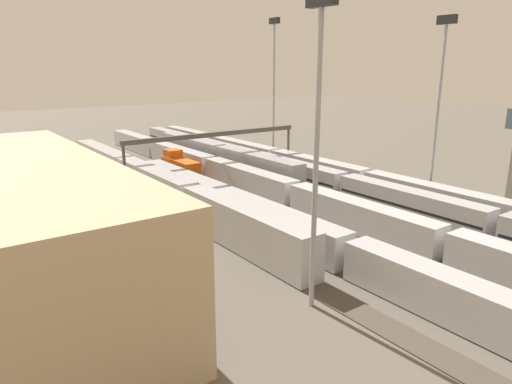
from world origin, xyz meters
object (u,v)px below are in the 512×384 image
(train_on_track_0, at_px, (361,180))
(train_on_track_5, at_px, (339,250))
(train_on_track_6, at_px, (154,185))
(train_on_track_4, at_px, (180,167))
(signal_gantry, at_px, (216,138))
(light_mast_0, at_px, (440,88))
(train_on_track_2, at_px, (221,157))
(train_on_track_1, at_px, (334,183))
(train_on_track_3, at_px, (289,193))
(light_mast_1, at_px, (318,115))
(light_mast_2, at_px, (274,74))

(train_on_track_0, xyz_separation_m, train_on_track_5, (-19.25, 25.00, 0.02))
(train_on_track_0, height_order, train_on_track_6, train_on_track_6)
(train_on_track_4, height_order, signal_gantry, signal_gantry)
(signal_gantry, bearing_deg, train_on_track_6, 113.15)
(train_on_track_5, bearing_deg, light_mast_0, -73.27)
(train_on_track_2, relative_size, signal_gantry, 1.35)
(train_on_track_0, bearing_deg, train_on_track_5, 127.60)
(train_on_track_0, relative_size, train_on_track_6, 1.95)
(train_on_track_0, distance_m, train_on_track_1, 5.14)
(train_on_track_0, bearing_deg, train_on_track_3, 87.81)
(train_on_track_4, height_order, light_mast_1, light_mast_1)
(signal_gantry, bearing_deg, light_mast_0, -150.94)
(train_on_track_2, height_order, light_mast_2, light_mast_2)
(train_on_track_6, xyz_separation_m, light_mast_1, (-38.08, 2.39, 13.78))
(train_on_track_4, relative_size, light_mast_1, 0.39)
(train_on_track_5, height_order, train_on_track_1, same)
(train_on_track_6, bearing_deg, signal_gantry, -66.85)
(train_on_track_1, bearing_deg, train_on_track_3, 93.54)
(train_on_track_2, bearing_deg, light_mast_1, 156.23)
(train_on_track_2, xyz_separation_m, light_mast_2, (0.61, -13.70, 16.09))
(train_on_track_3, xyz_separation_m, train_on_track_4, (25.38, 5.00, 0.09))
(train_on_track_4, distance_m, light_mast_1, 52.61)
(light_mast_2, bearing_deg, train_on_track_0, 172.55)
(train_on_track_4, bearing_deg, train_on_track_0, -142.38)
(light_mast_1, bearing_deg, train_on_track_4, -14.16)
(train_on_track_0, height_order, train_on_track_2, train_on_track_2)
(train_on_track_1, height_order, light_mast_2, light_mast_2)
(train_on_track_3, xyz_separation_m, light_mast_2, (27.72, -18.70, 16.64))
(train_on_track_6, relative_size, train_on_track_1, 0.51)
(train_on_track_0, distance_m, signal_gantry, 26.67)
(light_mast_0, bearing_deg, train_on_track_0, 14.91)
(train_on_track_0, distance_m, train_on_track_4, 32.77)
(train_on_track_2, xyz_separation_m, train_on_track_6, (-12.76, 20.00, -0.00))
(train_on_track_6, distance_m, train_on_track_1, 28.53)
(train_on_track_4, relative_size, train_on_track_2, 0.21)
(train_on_track_3, relative_size, light_mast_2, 4.67)
(light_mast_2, bearing_deg, train_on_track_6, 111.64)
(light_mast_2, bearing_deg, train_on_track_1, 162.21)
(light_mast_1, bearing_deg, train_on_track_6, -3.59)
(train_on_track_0, bearing_deg, signal_gantry, 35.11)
(train_on_track_2, xyz_separation_m, light_mast_1, (-50.83, 22.39, 13.77))
(train_on_track_2, height_order, light_mast_0, light_mast_0)
(train_on_track_3, bearing_deg, train_on_track_1, -86.46)
(train_on_track_0, height_order, train_on_track_4, train_on_track_4)
(train_on_track_2, bearing_deg, train_on_track_6, 122.53)
(light_mast_0, bearing_deg, train_on_track_1, 33.20)
(light_mast_2, bearing_deg, train_on_track_5, 148.89)
(train_on_track_2, relative_size, light_mast_0, 1.75)
(train_on_track_0, bearing_deg, light_mast_2, -7.45)
(train_on_track_2, bearing_deg, train_on_track_5, 162.28)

